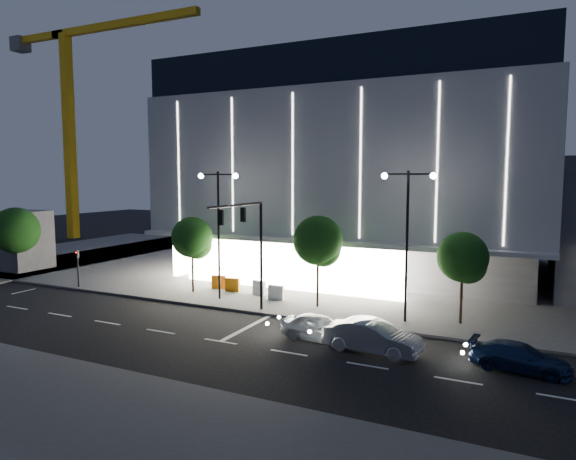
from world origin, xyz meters
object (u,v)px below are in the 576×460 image
at_px(tree_mid, 318,243).
at_px(barrier_d, 276,292).
at_px(tree_left, 193,240).
at_px(tower_crane, 73,89).
at_px(traffic_mast, 249,236).
at_px(car_second, 373,337).
at_px(car_lead, 318,328).
at_px(barrier_a, 219,282).
at_px(tree_right, 463,260).
at_px(barrier_b, 259,288).
at_px(ped_signal_far, 78,265).
at_px(street_lamp_east, 407,223).
at_px(street_lamp_west, 218,216).
at_px(car_third, 520,357).
at_px(barrier_c, 232,285).

relative_size(tree_mid, barrier_d, 5.59).
distance_m(tree_left, barrier_d, 7.49).
distance_m(tower_crane, tree_left, 43.96).
bearing_deg(tree_left, traffic_mast, -27.84).
bearing_deg(car_second, car_lead, 85.25).
height_order(car_second, barrier_a, car_second).
relative_size(tree_mid, barrier_a, 5.59).
bearing_deg(tree_right, barrier_b, 174.66).
distance_m(ped_signal_far, car_second, 25.06).
relative_size(street_lamp_east, tree_mid, 1.46).
distance_m(street_lamp_east, tree_left, 16.12).
relative_size(tree_right, car_lead, 1.34).
distance_m(traffic_mast, street_lamp_west, 4.89).
bearing_deg(ped_signal_far, tree_right, 5.14).
relative_size(ped_signal_far, tower_crane, 0.09).
relative_size(ped_signal_far, tree_right, 0.54).
xyz_separation_m(traffic_mast, barrier_d, (-0.31, 4.12, -4.38)).
bearing_deg(tower_crane, ped_signal_far, -42.20).
xyz_separation_m(car_third, barrier_c, (-19.71, 7.43, 0.03)).
xyz_separation_m(car_lead, barrier_b, (-7.71, 7.44, -0.05)).
relative_size(traffic_mast, car_third, 1.66).
distance_m(street_lamp_east, ped_signal_far, 25.37).
height_order(traffic_mast, barrier_c, traffic_mast).
relative_size(car_second, barrier_a, 4.37).
relative_size(tree_mid, tree_right, 1.12).
height_order(street_lamp_east, barrier_c, street_lamp_east).
distance_m(street_lamp_east, barrier_a, 16.00).
xyz_separation_m(tree_left, tree_right, (19.00, -0.00, -0.15)).
bearing_deg(tree_left, tree_mid, 0.00).
bearing_deg(street_lamp_west, car_second, -23.94).
relative_size(street_lamp_east, car_lead, 2.19).
bearing_deg(car_second, tree_left, 71.91).
distance_m(ped_signal_far, barrier_c, 12.28).
relative_size(tree_left, car_third, 1.34).
distance_m(car_second, barrier_b, 13.45).
bearing_deg(ped_signal_far, street_lamp_east, 3.44).
xyz_separation_m(ped_signal_far, barrier_d, (15.69, 2.96, -1.24)).
distance_m(car_lead, barrier_a, 13.83).
distance_m(street_lamp_east, barrier_c, 14.58).
bearing_deg(tower_crane, tree_mid, -25.02).
bearing_deg(traffic_mast, street_lamp_east, 16.48).
bearing_deg(barrier_c, car_lead, -44.50).
distance_m(street_lamp_west, ped_signal_far, 12.76).
distance_m(tree_right, car_lead, 9.45).
relative_size(traffic_mast, tower_crane, 0.22).
relative_size(ped_signal_far, barrier_c, 2.73).
relative_size(street_lamp_east, barrier_a, 8.18).
xyz_separation_m(tower_crane, car_third, (57.24, -27.12, -19.89)).
bearing_deg(tree_left, tree_right, -0.00).
bearing_deg(barrier_b, barrier_d, -10.62).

